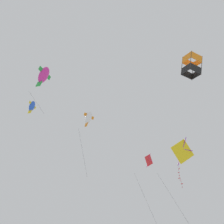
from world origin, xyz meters
TOP-DOWN VIEW (x-y plane):
  - kite_fish_highest at (1.74, 0.44)m, footprint 1.66×1.22m
  - kite_fish_low_drifter at (3.13, 6.08)m, footprint 0.93×0.92m
  - kite_diamond_far_centre at (1.81, -6.79)m, footprint 2.03×2.15m
  - kite_box_near_left at (-7.54, -6.04)m, footprint 2.03×1.40m
  - kite_diamond_upper_right at (-4.28, -6.02)m, footprint 3.09×2.84m
  - kite_fish_mid_left at (2.35, 5.71)m, footprint 2.68×1.91m

SIDE VIEW (x-z plane):
  - kite_diamond_upper_right at x=-4.28m, z-range 14.29..22.48m
  - kite_diamond_far_centre at x=1.81m, z-range 17.14..25.45m
  - kite_fish_highest at x=1.74m, z-range 20.67..27.80m
  - kite_fish_low_drifter at x=3.13m, z-range 23.65..25.22m
  - kite_box_near_left at x=-7.54m, z-range 25.37..27.86m
  - kite_fish_mid_left at x=2.35m, z-range 25.79..31.31m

